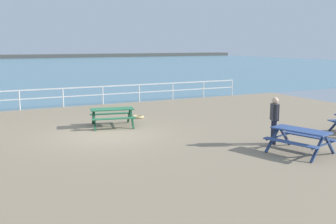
# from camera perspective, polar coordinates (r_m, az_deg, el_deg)

# --- Properties ---
(ground_plane) EXTENTS (30.00, 24.00, 0.20)m
(ground_plane) POSITION_cam_1_polar(r_m,az_deg,el_deg) (15.56, -8.90, -3.63)
(ground_plane) COLOR gray
(sea_band) EXTENTS (142.00, 90.00, 0.01)m
(sea_band) POSITION_cam_1_polar(r_m,az_deg,el_deg) (67.44, -22.85, 6.00)
(sea_band) COLOR teal
(sea_band) RESTS_ON ground
(seaward_railing) EXTENTS (23.07, 0.07, 1.08)m
(seaward_railing) POSITION_cam_1_polar(r_m,az_deg,el_deg) (22.82, -14.94, 2.59)
(seaward_railing) COLOR white
(seaward_railing) RESTS_ON ground
(picnic_table_near_left) EXTENTS (1.94, 2.15, 0.80)m
(picnic_table_near_left) POSITION_cam_1_polar(r_m,az_deg,el_deg) (13.37, 18.58, -3.21)
(picnic_table_near_left) COLOR #334C84
(picnic_table_near_left) RESTS_ON ground
(picnic_table_mid_centre) EXTENTS (2.07, 1.85, 0.80)m
(picnic_table_mid_centre) POSITION_cam_1_polar(r_m,az_deg,el_deg) (16.97, -8.05, -0.13)
(picnic_table_mid_centre) COLOR #286B47
(picnic_table_mid_centre) RESTS_ON ground
(visitor) EXTENTS (0.34, 0.49, 1.66)m
(visitor) POSITION_cam_1_polar(r_m,az_deg,el_deg) (14.26, 15.09, -0.76)
(visitor) COLOR #1E2338
(visitor) RESTS_ON ground
(rope_coil) EXTENTS (0.55, 0.55, 0.11)m
(rope_coil) POSITION_cam_1_polar(r_m,az_deg,el_deg) (18.92, -4.35, -0.68)
(rope_coil) COLOR tan
(rope_coil) RESTS_ON ground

